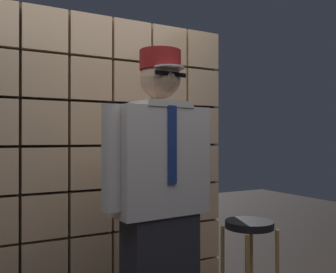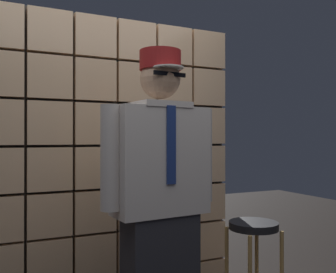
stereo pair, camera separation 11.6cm
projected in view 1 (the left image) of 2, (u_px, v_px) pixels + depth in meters
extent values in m
cube|color=#E0B78C|center=(44.00, 263.00, 2.54)|extent=(0.30, 0.08, 0.30)
cube|color=#E0B78C|center=(90.00, 256.00, 2.70)|extent=(0.30, 0.08, 0.30)
cube|color=#E0B78C|center=(131.00, 250.00, 2.85)|extent=(0.30, 0.08, 0.30)
cube|color=#E0B78C|center=(168.00, 244.00, 3.00)|extent=(0.30, 0.08, 0.30)
cube|color=#E0B78C|center=(201.00, 239.00, 3.15)|extent=(0.30, 0.08, 0.30)
cube|color=#E0B78C|center=(44.00, 216.00, 2.55)|extent=(0.30, 0.08, 0.30)
cube|color=#E0B78C|center=(90.00, 212.00, 2.70)|extent=(0.30, 0.08, 0.30)
cube|color=#E0B78C|center=(131.00, 208.00, 2.85)|extent=(0.30, 0.08, 0.30)
cube|color=#E0B78C|center=(168.00, 205.00, 3.00)|extent=(0.30, 0.08, 0.30)
cube|color=#E0B78C|center=(201.00, 201.00, 3.15)|extent=(0.30, 0.08, 0.30)
cube|color=#E0B78C|center=(45.00, 170.00, 2.55)|extent=(0.30, 0.08, 0.30)
cube|color=#E0B78C|center=(90.00, 168.00, 2.70)|extent=(0.30, 0.08, 0.30)
cube|color=#E0B78C|center=(131.00, 166.00, 2.85)|extent=(0.30, 0.08, 0.30)
cube|color=#E0B78C|center=(168.00, 165.00, 3.00)|extent=(0.30, 0.08, 0.30)
cube|color=#E0B78C|center=(201.00, 164.00, 3.16)|extent=(0.30, 0.08, 0.30)
cube|color=#E0B78C|center=(45.00, 123.00, 2.55)|extent=(0.30, 0.08, 0.30)
cube|color=#E0B78C|center=(90.00, 124.00, 2.70)|extent=(0.30, 0.08, 0.30)
cube|color=#E0B78C|center=(131.00, 124.00, 2.85)|extent=(0.30, 0.08, 0.30)
cube|color=#E0B78C|center=(168.00, 125.00, 3.01)|extent=(0.30, 0.08, 0.30)
cube|color=#E0B78C|center=(201.00, 126.00, 3.16)|extent=(0.30, 0.08, 0.30)
cube|color=#E0B78C|center=(45.00, 76.00, 2.55)|extent=(0.30, 0.08, 0.30)
cube|color=#E0B78C|center=(90.00, 80.00, 2.70)|extent=(0.30, 0.08, 0.30)
cube|color=#E0B78C|center=(131.00, 83.00, 2.85)|extent=(0.30, 0.08, 0.30)
cube|color=#E0B78C|center=(168.00, 86.00, 3.01)|extent=(0.30, 0.08, 0.30)
cube|color=#E0B78C|center=(201.00, 88.00, 3.16)|extent=(0.30, 0.08, 0.30)
cube|color=#E0B78C|center=(45.00, 30.00, 2.55)|extent=(0.30, 0.08, 0.30)
cube|color=#E0B78C|center=(90.00, 36.00, 2.70)|extent=(0.30, 0.08, 0.30)
cube|color=#E0B78C|center=(131.00, 41.00, 2.86)|extent=(0.30, 0.08, 0.30)
cube|color=#E0B78C|center=(168.00, 46.00, 3.01)|extent=(0.30, 0.08, 0.30)
cube|color=#E0B78C|center=(201.00, 51.00, 3.16)|extent=(0.30, 0.08, 0.30)
cube|color=#38332D|center=(88.00, 167.00, 2.75)|extent=(2.27, 0.02, 2.27)
cube|color=silver|center=(160.00, 161.00, 2.17)|extent=(0.57, 0.29, 0.63)
cube|color=navy|center=(172.00, 145.00, 2.07)|extent=(0.06, 0.01, 0.44)
cube|color=silver|center=(160.00, 105.00, 2.17)|extent=(0.33, 0.28, 0.04)
sphere|color=tan|center=(160.00, 79.00, 2.18)|extent=(0.24, 0.24, 0.24)
ellipsoid|color=black|center=(165.00, 85.00, 2.13)|extent=(0.16, 0.10, 0.11)
cube|color=black|center=(171.00, 74.00, 2.08)|extent=(0.20, 0.03, 0.02)
cylinder|color=white|center=(169.00, 68.00, 2.10)|extent=(0.19, 0.19, 0.01)
cylinder|color=maroon|center=(160.00, 60.00, 2.18)|extent=(0.24, 0.24, 0.11)
cylinder|color=silver|center=(202.00, 155.00, 2.34)|extent=(0.12, 0.12, 0.58)
cylinder|color=silver|center=(112.00, 158.00, 2.00)|extent=(0.12, 0.12, 0.58)
cylinder|color=black|center=(249.00, 224.00, 2.61)|extent=(0.34, 0.34, 0.05)
cylinder|color=tan|center=(251.00, 269.00, 2.78)|extent=(0.03, 0.03, 0.70)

